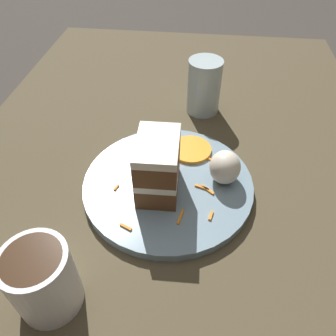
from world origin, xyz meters
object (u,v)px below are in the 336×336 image
plate (168,186)px  drinking_glass (204,90)px  orange_garnish (191,149)px  cake_slice (158,166)px  cream_dollop (225,167)px  coffee_mug (42,279)px

plate → drinking_glass: drinking_glass is taller
orange_garnish → drinking_glass: 0.16m
cake_slice → orange_garnish: cake_slice is taller
cream_dollop → drinking_glass: size_ratio=0.49×
drinking_glass → cake_slice: bearing=-13.4°
drinking_glass → coffee_mug: 0.48m
cream_dollop → drinking_glass: 0.23m
orange_garnish → drinking_glass: drinking_glass is taller
coffee_mug → plate: bearing=148.8°
cake_slice → cream_dollop: bearing=-164.3°
plate → coffee_mug: 0.24m
orange_garnish → coffee_mug: size_ratio=0.75×
cream_dollop → coffee_mug: coffee_mug is taller
cake_slice → orange_garnish: size_ratio=1.32×
plate → cream_dollop: cream_dollop is taller
coffee_mug → cake_slice: bearing=150.1°
drinking_glass → coffee_mug: size_ratio=1.15×
plate → orange_garnish: orange_garnish is taller
cream_dollop → orange_garnish: 0.09m
cake_slice → coffee_mug: bearing=58.4°
cake_slice → orange_garnish: 0.12m
plate → drinking_glass: (-0.24, 0.05, 0.04)m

